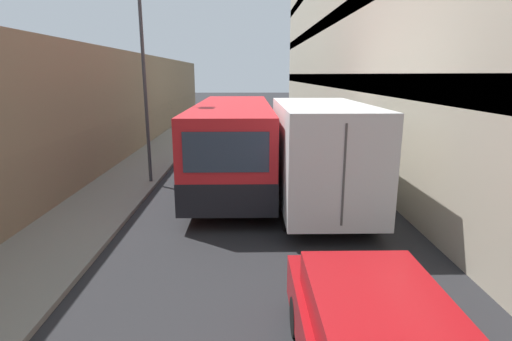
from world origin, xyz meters
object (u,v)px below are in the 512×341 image
object	(u,v)px
box_truck	(316,149)
street_lamp	(142,38)
bus	(234,141)
panel_van	(224,118)

from	to	relation	value
box_truck	street_lamp	bearing A→B (deg)	160.20
bus	street_lamp	distance (m)	4.69
box_truck	panel_van	xyz separation A→B (m)	(-3.69, 14.62, -0.59)
street_lamp	box_truck	bearing A→B (deg)	-19.80
bus	street_lamp	bearing A→B (deg)	-177.24
panel_van	bus	bearing A→B (deg)	-85.10
panel_van	street_lamp	size ratio (longest dim) A/B	0.55
box_truck	panel_van	size ratio (longest dim) A/B	1.97
box_truck	panel_van	world-z (taller)	box_truck
box_truck	panel_van	distance (m)	15.09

